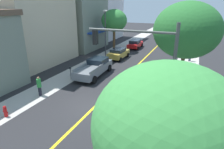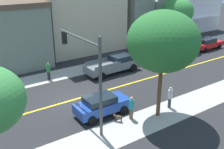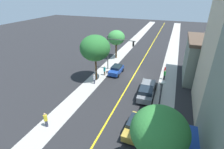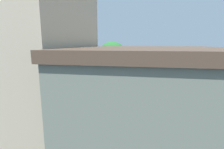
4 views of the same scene
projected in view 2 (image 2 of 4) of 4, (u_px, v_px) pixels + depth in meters
name	position (u px, v px, depth m)	size (l,w,h in m)	color
ground_plane	(74.00, 100.00, 22.16)	(140.00, 140.00, 0.00)	#262628
sidewalk_left	(47.00, 77.00, 26.71)	(2.84, 126.00, 0.01)	#ADA8A0
sidewalk_right	(114.00, 133.00, 17.61)	(2.84, 126.00, 0.01)	#ADA8A0
road_centerline_stripe	(74.00, 100.00, 22.16)	(0.20, 126.00, 0.00)	yellow
street_tree_left_near	(177.00, 12.00, 34.53)	(4.16, 4.16, 6.75)	brown
street_tree_right_corner	(163.00, 42.00, 17.75)	(4.93, 4.93, 7.76)	brown
fire_hydrant	(12.00, 85.00, 24.02)	(0.44, 0.24, 0.85)	red
parking_meter	(88.00, 63.00, 27.91)	(0.12, 0.18, 1.40)	#4C4C51
traffic_light_mast	(87.00, 65.00, 17.08)	(5.39, 0.32, 6.63)	#474C47
street_lamp	(155.00, 22.00, 32.23)	(0.70, 0.36, 6.72)	#38383D
red_sedan_left_curb	(207.00, 43.00, 35.78)	(2.04, 4.64, 1.51)	red
blue_sedan_right_curb	(102.00, 105.00, 19.69)	(2.01, 4.15, 1.51)	#1E429E
gold_sedan_left_curb	(165.00, 53.00, 31.80)	(2.13, 4.32, 1.51)	#B29338
grey_pickup_truck	(114.00, 64.00, 27.70)	(2.45, 6.05, 1.74)	slate
pedestrian_green_shirt	(48.00, 71.00, 25.85)	(0.37, 0.37, 1.75)	black
pedestrian_teal_shirt	(131.00, 107.00, 19.02)	(0.35, 0.35, 1.78)	brown
pedestrian_white_shirt	(170.00, 97.00, 20.58)	(0.33, 0.33, 1.75)	#33384C
small_dog	(118.00, 117.00, 18.89)	(0.69, 0.56, 0.55)	#4C3828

